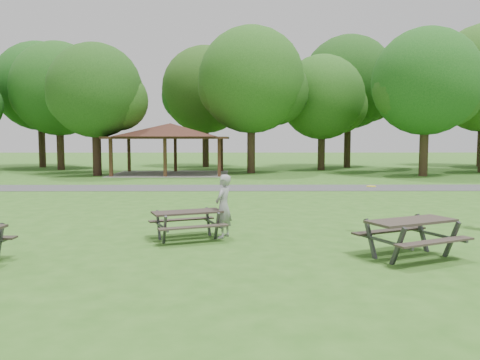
% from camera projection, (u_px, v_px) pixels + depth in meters
% --- Properties ---
extents(ground, '(160.00, 160.00, 0.00)m').
position_uv_depth(ground, '(198.00, 251.00, 10.84)').
color(ground, '#31651D').
rests_on(ground, ground).
extents(asphalt_path, '(120.00, 3.20, 0.02)m').
position_uv_depth(asphalt_path, '(220.00, 188.00, 24.79)').
color(asphalt_path, '#424245').
rests_on(asphalt_path, ground).
extents(pavilion, '(8.60, 7.01, 3.76)m').
position_uv_depth(pavilion, '(170.00, 133.00, 34.45)').
color(pavilion, '#392315').
rests_on(pavilion, ground).
extents(tree_row_c, '(8.19, 7.80, 10.67)m').
position_uv_depth(tree_row_c, '(60.00, 92.00, 39.09)').
color(tree_row_c, '#301E15').
rests_on(tree_row_c, ground).
extents(tree_row_d, '(6.93, 6.60, 9.27)m').
position_uv_depth(tree_row_d, '(97.00, 94.00, 32.71)').
color(tree_row_d, black).
rests_on(tree_row_d, ground).
extents(tree_row_e, '(8.40, 8.00, 11.02)m').
position_uv_depth(tree_row_e, '(253.00, 83.00, 35.20)').
color(tree_row_e, '#322216').
rests_on(tree_row_e, ground).
extents(tree_row_f, '(7.35, 7.00, 9.55)m').
position_uv_depth(tree_row_f, '(323.00, 100.00, 38.81)').
color(tree_row_f, black).
rests_on(tree_row_f, ground).
extents(tree_row_g, '(7.77, 7.40, 10.25)m').
position_uv_depth(tree_row_g, '(427.00, 85.00, 32.33)').
color(tree_row_g, '#312315').
rests_on(tree_row_g, ground).
extents(tree_deep_a, '(8.40, 8.00, 11.38)m').
position_uv_depth(tree_deep_a, '(41.00, 89.00, 42.50)').
color(tree_deep_a, '#321F16').
rests_on(tree_deep_a, ground).
extents(tree_deep_b, '(8.40, 8.00, 11.13)m').
position_uv_depth(tree_deep_b, '(206.00, 92.00, 43.13)').
color(tree_deep_b, black).
rests_on(tree_deep_b, ground).
extents(tree_deep_c, '(8.82, 8.40, 11.90)m').
position_uv_depth(tree_deep_c, '(350.00, 85.00, 42.18)').
color(tree_deep_c, black).
rests_on(tree_deep_c, ground).
extents(picnic_table_middle, '(2.15, 1.95, 0.76)m').
position_uv_depth(picnic_table_middle, '(187.00, 218.00, 12.02)').
color(picnic_table_middle, '#2D2521').
rests_on(picnic_table_middle, ground).
extents(picnic_table_far, '(2.48, 2.28, 0.86)m').
position_uv_depth(picnic_table_far, '(411.00, 229.00, 10.17)').
color(picnic_table_far, '#312923').
rests_on(picnic_table_far, ground).
extents(frisbee_in_flight, '(0.32, 0.32, 0.02)m').
position_uv_depth(frisbee_in_flight, '(371.00, 186.00, 12.70)').
color(frisbee_in_flight, yellow).
rests_on(frisbee_in_flight, ground).
extents(frisbee_thrower, '(0.60, 0.71, 1.66)m').
position_uv_depth(frisbee_thrower, '(223.00, 206.00, 12.24)').
color(frisbee_thrower, gray).
rests_on(frisbee_thrower, ground).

